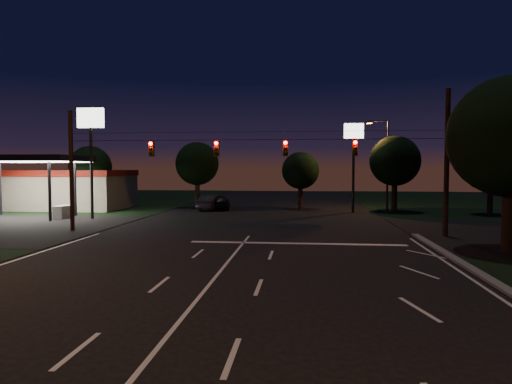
# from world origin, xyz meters

# --- Properties ---
(ground) EXTENTS (140.00, 140.00, 0.00)m
(ground) POSITION_xyz_m (0.00, 0.00, 0.00)
(ground) COLOR black
(ground) RESTS_ON ground
(stop_bar) EXTENTS (12.00, 0.50, 0.01)m
(stop_bar) POSITION_xyz_m (3.00, 11.50, 0.01)
(stop_bar) COLOR silver
(stop_bar) RESTS_ON ground
(utility_pole_right) EXTENTS (0.30, 0.30, 9.00)m
(utility_pole_right) POSITION_xyz_m (12.00, 15.00, 0.00)
(utility_pole_right) COLOR black
(utility_pole_right) RESTS_ON ground
(utility_pole_left) EXTENTS (0.28, 0.28, 8.00)m
(utility_pole_left) POSITION_xyz_m (-12.00, 15.00, 0.00)
(utility_pole_left) COLOR black
(utility_pole_left) RESTS_ON ground
(signal_span) EXTENTS (24.00, 0.40, 1.56)m
(signal_span) POSITION_xyz_m (-0.00, 14.96, 5.50)
(signal_span) COLOR black
(signal_span) RESTS_ON ground
(gas_station) EXTENTS (14.20, 16.10, 5.25)m
(gas_station) POSITION_xyz_m (-21.86, 30.39, 2.38)
(gas_station) COLOR gray
(gas_station) RESTS_ON ground
(pole_sign_left_near) EXTENTS (2.20, 0.30, 9.10)m
(pole_sign_left_near) POSITION_xyz_m (-14.00, 22.00, 6.98)
(pole_sign_left_near) COLOR black
(pole_sign_left_near) RESTS_ON ground
(pole_sign_right) EXTENTS (1.80, 0.30, 8.40)m
(pole_sign_right) POSITION_xyz_m (8.00, 30.00, 6.24)
(pole_sign_right) COLOR black
(pole_sign_right) RESTS_ON ground
(street_light_right_far) EXTENTS (2.20, 0.35, 9.00)m
(street_light_right_far) POSITION_xyz_m (11.24, 32.00, 5.24)
(street_light_right_far) COLOR black
(street_light_right_far) RESTS_ON ground
(tree_right_near) EXTENTS (6.00, 6.00, 8.76)m
(tree_right_near) POSITION_xyz_m (13.53, 10.17, 5.68)
(tree_right_near) COLOR black
(tree_right_near) RESTS_ON ground
(tree_far_a) EXTENTS (4.20, 4.20, 6.42)m
(tree_far_a) POSITION_xyz_m (-17.98, 30.12, 4.26)
(tree_far_a) COLOR black
(tree_far_a) RESTS_ON ground
(tree_far_b) EXTENTS (4.60, 4.60, 6.98)m
(tree_far_b) POSITION_xyz_m (-7.98, 34.13, 4.61)
(tree_far_b) COLOR black
(tree_far_b) RESTS_ON ground
(tree_far_c) EXTENTS (3.80, 3.80, 5.86)m
(tree_far_c) POSITION_xyz_m (3.02, 33.10, 3.90)
(tree_far_c) COLOR black
(tree_far_c) RESTS_ON ground
(tree_far_d) EXTENTS (4.80, 4.80, 7.30)m
(tree_far_d) POSITION_xyz_m (12.02, 31.13, 4.83)
(tree_far_d) COLOR black
(tree_far_d) RESTS_ON ground
(tree_far_e) EXTENTS (4.00, 4.00, 6.18)m
(tree_far_e) POSITION_xyz_m (20.02, 29.11, 4.11)
(tree_far_e) COLOR black
(tree_far_e) RESTS_ON ground
(car_oncoming_a) EXTENTS (3.02, 4.77, 1.51)m
(car_oncoming_a) POSITION_xyz_m (-5.22, 31.52, 0.76)
(car_oncoming_a) COLOR black
(car_oncoming_a) RESTS_ON ground
(car_oncoming_b) EXTENTS (2.70, 4.96, 1.55)m
(car_oncoming_b) POSITION_xyz_m (-5.64, 30.98, 0.78)
(car_oncoming_b) COLOR black
(car_oncoming_b) RESTS_ON ground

